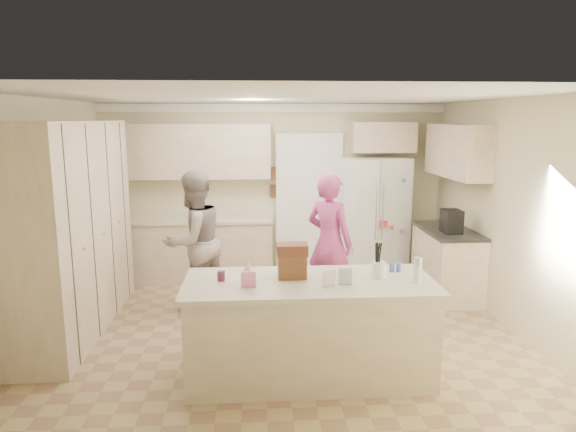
{
  "coord_description": "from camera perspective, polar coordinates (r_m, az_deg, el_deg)",
  "views": [
    {
      "loc": [
        -0.29,
        -5.55,
        2.37
      ],
      "look_at": [
        0.1,
        0.35,
        1.25
      ],
      "focal_mm": 32.0,
      "sensor_mm": 36.0,
      "label": 1
    }
  ],
  "objects": [
    {
      "name": "floor",
      "position": [
        6.04,
        -0.75,
        -12.47
      ],
      "size": [
        5.2,
        4.6,
        0.02
      ],
      "primitive_type": "cube",
      "color": "#9C8859",
      "rests_on": "ground"
    },
    {
      "name": "ceiling",
      "position": [
        5.56,
        -0.81,
        13.21
      ],
      "size": [
        5.2,
        4.6,
        0.02
      ],
      "primitive_type": "cube",
      "color": "white",
      "rests_on": "wall_back"
    },
    {
      "name": "wall_back",
      "position": [
        7.93,
        -1.65,
        2.98
      ],
      "size": [
        5.2,
        0.02,
        2.6
      ],
      "primitive_type": "cube",
      "color": "beige",
      "rests_on": "ground"
    },
    {
      "name": "wall_front",
      "position": [
        3.42,
        1.26,
        -7.49
      ],
      "size": [
        5.2,
        0.02,
        2.6
      ],
      "primitive_type": "cube",
      "color": "beige",
      "rests_on": "ground"
    },
    {
      "name": "wall_left",
      "position": [
        6.11,
        -26.04,
        -0.46
      ],
      "size": [
        0.02,
        4.6,
        2.6
      ],
      "primitive_type": "cube",
      "color": "beige",
      "rests_on": "ground"
    },
    {
      "name": "wall_right",
      "position": [
        6.35,
        23.47,
        0.13
      ],
      "size": [
        0.02,
        4.6,
        2.6
      ],
      "primitive_type": "cube",
      "color": "beige",
      "rests_on": "ground"
    },
    {
      "name": "crown_back",
      "position": [
        7.81,
        -1.68,
        11.9
      ],
      "size": [
        5.2,
        0.08,
        0.12
      ],
      "primitive_type": "cube",
      "color": "white",
      "rests_on": "wall_back"
    },
    {
      "name": "pantry_bank",
      "position": [
        6.2,
        -22.61,
        -1.21
      ],
      "size": [
        0.6,
        2.6,
        2.35
      ],
      "primitive_type": "cube",
      "color": "beige",
      "rests_on": "floor"
    },
    {
      "name": "back_base_cab",
      "position": [
        7.84,
        -9.98,
        -3.69
      ],
      "size": [
        2.2,
        0.6,
        0.88
      ],
      "primitive_type": "cube",
      "color": "beige",
      "rests_on": "floor"
    },
    {
      "name": "back_countertop",
      "position": [
        7.73,
        -10.1,
        -0.41
      ],
      "size": [
        2.24,
        0.63,
        0.04
      ],
      "primitive_type": "cube",
      "color": "beige",
      "rests_on": "back_base_cab"
    },
    {
      "name": "back_upper_cab",
      "position": [
        7.73,
        -10.23,
        7.08
      ],
      "size": [
        2.2,
        0.35,
        0.8
      ],
      "primitive_type": "cube",
      "color": "beige",
      "rests_on": "wall_back"
    },
    {
      "name": "doorway_opening",
      "position": [
        7.98,
        2.32,
        1.2
      ],
      "size": [
        0.9,
        0.06,
        2.1
      ],
      "primitive_type": "cube",
      "color": "black",
      "rests_on": "floor"
    },
    {
      "name": "doorway_casing",
      "position": [
        7.95,
        2.35,
        1.16
      ],
      "size": [
        1.02,
        0.03,
        2.22
      ],
      "primitive_type": "cube",
      "color": "white",
      "rests_on": "floor"
    },
    {
      "name": "wall_frame_upper",
      "position": [
        7.86,
        -1.5,
        4.74
      ],
      "size": [
        0.15,
        0.02,
        0.2
      ],
      "primitive_type": "cube",
      "color": "brown",
      "rests_on": "wall_back"
    },
    {
      "name": "wall_frame_lower",
      "position": [
        7.9,
        -1.49,
        2.79
      ],
      "size": [
        0.15,
        0.02,
        0.2
      ],
      "primitive_type": "cube",
      "color": "brown",
      "rests_on": "wall_back"
    },
    {
      "name": "refrigerator",
      "position": [
        7.94,
        9.46,
        -0.09
      ],
      "size": [
        1.03,
        0.88,
        1.8
      ],
      "primitive_type": "cube",
      "rotation": [
        0.0,
        0.0,
        0.22
      ],
      "color": "white",
      "rests_on": "floor"
    },
    {
      "name": "fridge_seam",
      "position": [
        7.6,
        10.07,
        -0.59
      ],
      "size": [
        0.02,
        0.02,
        1.78
      ],
      "primitive_type": "cube",
      "color": "gray",
      "rests_on": "refrigerator"
    },
    {
      "name": "fridge_dispenser",
      "position": [
        7.49,
        8.51,
        1.24
      ],
      "size": [
        0.22,
        0.03,
        0.35
      ],
      "primitive_type": "cube",
      "color": "black",
      "rests_on": "refrigerator"
    },
    {
      "name": "fridge_handle_l",
      "position": [
        7.54,
        9.76,
        0.5
      ],
      "size": [
        0.02,
        0.02,
        0.85
      ],
      "primitive_type": "cylinder",
      "color": "silver",
      "rests_on": "refrigerator"
    },
    {
      "name": "fridge_handle_r",
      "position": [
        7.57,
        10.5,
        0.51
      ],
      "size": [
        0.02,
        0.02,
        0.85
      ],
      "primitive_type": "cylinder",
      "color": "silver",
      "rests_on": "refrigerator"
    },
    {
      "name": "over_fridge_cab",
      "position": [
        7.92,
        10.53,
        8.6
      ],
      "size": [
        0.95,
        0.35,
        0.45
      ],
      "primitive_type": "cube",
      "color": "beige",
      "rests_on": "wall_back"
    },
    {
      "name": "right_base_cab",
      "position": [
        7.3,
        17.23,
        -5.1
      ],
      "size": [
        0.6,
        1.2,
        0.88
      ],
      "primitive_type": "cube",
      "color": "beige",
      "rests_on": "floor"
    },
    {
      "name": "right_countertop",
      "position": [
        7.19,
        17.36,
        -1.57
      ],
      "size": [
        0.63,
        1.24,
        0.04
      ],
      "primitive_type": "cube",
      "color": "#2D2B28",
      "rests_on": "right_base_cab"
    },
    {
      "name": "right_upper_cab",
      "position": [
        7.28,
        18.25,
        6.89
      ],
      "size": [
        0.35,
        1.5,
        0.7
      ],
      "primitive_type": "cube",
      "color": "beige",
      "rests_on": "wall_right"
    },
    {
      "name": "coffee_maker",
      "position": [
        6.96,
        17.71,
        -0.55
      ],
      "size": [
        0.22,
        0.28,
        0.3
      ],
      "primitive_type": "cube",
      "color": "black",
      "rests_on": "right_countertop"
    },
    {
      "name": "island_base",
      "position": [
        4.87,
        2.35,
        -12.62
      ],
      "size": [
        2.2,
        0.9,
        0.88
      ],
      "primitive_type": "cube",
      "color": "beige",
      "rests_on": "floor"
    },
    {
      "name": "island_top",
      "position": [
        4.71,
        2.39,
        -7.47
      ],
      "size": [
        2.28,
        0.96,
        0.05
      ],
      "primitive_type": "cube",
      "color": "beige",
      "rests_on": "island_base"
    },
    {
      "name": "utensil_crock",
      "position": [
        4.83,
        10.06,
        -5.89
      ],
      "size": [
        0.13,
        0.13,
        0.15
      ],
      "primitive_type": "cylinder",
      "color": "white",
      "rests_on": "island_top"
    },
    {
      "name": "tissue_box",
      "position": [
        4.56,
        -4.41,
        -6.85
      ],
      "size": [
        0.13,
        0.13,
        0.14
      ],
      "primitive_type": "cube",
      "color": "pink",
      "rests_on": "island_top"
    },
    {
      "name": "tissue_plume",
      "position": [
        4.53,
        -4.43,
        -5.52
      ],
      "size": [
        0.08,
        0.08,
        0.08
      ],
      "primitive_type": "cone",
      "color": "white",
      "rests_on": "tissue_box"
    },
    {
      "name": "dollhouse_body",
      "position": [
        4.75,
        0.47,
        -5.59
      ],
      "size": [
        0.26,
        0.18,
        0.22
      ],
      "primitive_type": "cube",
      "color": "brown",
      "rests_on": "island_top"
    },
    {
      "name": "dollhouse_roof",
      "position": [
        4.71,
        0.47,
        -3.72
      ],
      "size": [
        0.28,
        0.2,
        0.1
      ],
      "primitive_type": "cube",
      "color": "#592D1E",
      "rests_on": "dollhouse_body"
    },
    {
      "name": "jam_jar",
      "position": [
        4.72,
        -7.44,
        -6.61
      ],
      "size": [
        0.07,
        0.07,
        0.09
      ],
      "primitive_type": "cylinder",
      "color": "#59263F",
      "rests_on": "island_top"
    },
    {
      "name": "greeting_card_a",
      "position": [
        4.5,
        4.58,
        -6.94
      ],
      "size": [
        0.12,
        0.06,
        0.16
      ],
      "primitive_type": "cube",
      "rotation": [
        0.15,
        0.0,
        0.2
      ],
      "color": "white",
      "rests_on": "island_top"
    },
    {
      "name": "greeting_card_b",
      "position": [
        4.57,
        6.37,
        -6.69
      ],
      "size": [
        0.12,
        0.05,
        0.16
      ],
      "primitive_type": "cube",
      "rotation": [
        0.15,
        0.0,
        -0.1
      ],
      "color": "silver",
      "rests_on": "island_top"
    },
    {
      "name": "water_bottle",
      "position": [
        4.72,
        14.21,
        -5.91
      ],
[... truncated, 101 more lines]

